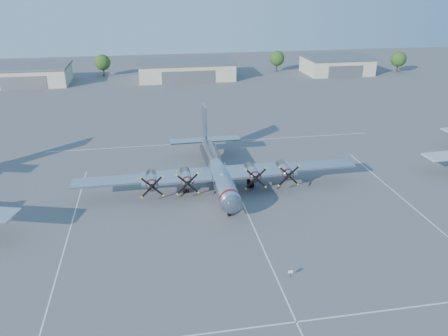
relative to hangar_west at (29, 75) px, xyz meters
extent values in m
plane|color=#505053|center=(45.00, -81.96, -2.71)|extent=(260.00, 260.00, 0.00)
cube|color=silver|center=(23.00, -86.96, -2.71)|extent=(0.15, 40.00, 0.01)
cube|color=silver|center=(45.00, -86.96, -2.71)|extent=(0.15, 40.00, 0.01)
cube|color=silver|center=(67.00, -86.96, -2.71)|extent=(0.15, 40.00, 0.01)
cube|color=silver|center=(45.00, -103.96, -2.71)|extent=(60.00, 0.15, 0.01)
cube|color=silver|center=(45.00, -56.96, -2.71)|extent=(60.00, 0.15, 0.01)
cube|color=#B7AD91|center=(0.00, 0.04, -0.31)|extent=(22.00, 14.00, 4.80)
cube|color=slate|center=(0.00, 0.04, 2.39)|extent=(22.60, 14.60, 0.60)
cube|color=slate|center=(0.00, -7.01, -0.91)|extent=(12.10, 0.20, 3.60)
cube|color=#B7AD91|center=(45.00, 0.04, -0.31)|extent=(28.00, 14.00, 4.80)
cube|color=slate|center=(45.00, 0.04, 2.39)|extent=(28.60, 14.60, 0.60)
cube|color=slate|center=(45.00, -7.01, -0.91)|extent=(15.40, 0.20, 3.60)
cube|color=#B7AD91|center=(93.00, 0.04, -0.31)|extent=(20.00, 14.00, 4.80)
cube|color=slate|center=(93.00, 0.04, 2.39)|extent=(20.60, 14.60, 0.60)
cube|color=slate|center=(93.00, -7.01, -0.91)|extent=(11.00, 0.20, 3.60)
cylinder|color=#382619|center=(20.00, 8.04, -1.31)|extent=(0.50, 0.50, 2.80)
sphere|color=#264814|center=(20.00, 8.04, 1.53)|extent=(4.80, 4.80, 4.80)
cylinder|color=#382619|center=(75.00, 6.04, -1.31)|extent=(0.50, 0.50, 2.80)
sphere|color=#264814|center=(75.00, 6.04, 1.53)|extent=(4.80, 4.80, 4.80)
cylinder|color=#382619|center=(113.00, -1.96, -1.31)|extent=(0.50, 0.50, 2.80)
sphere|color=#264814|center=(113.00, -1.96, 1.53)|extent=(4.80, 4.80, 4.80)
cylinder|color=black|center=(46.36, -97.91, -2.37)|extent=(0.05, 0.05, 0.69)
cube|color=white|center=(46.36, -97.91, -1.98)|extent=(0.48, 0.04, 0.35)
camera|label=1|loc=(33.60, -132.31, 25.08)|focal=35.00mm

